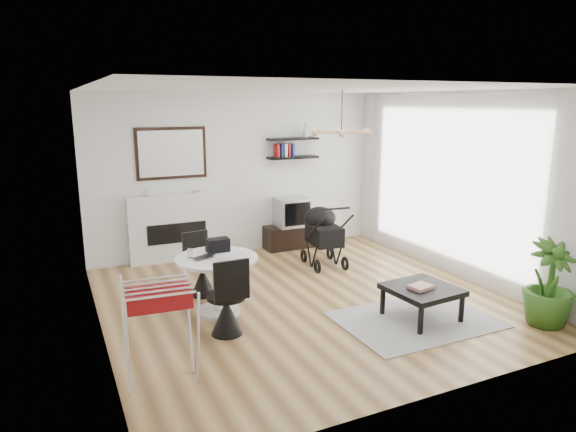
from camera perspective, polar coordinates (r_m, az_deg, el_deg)
name	(u,v)px	position (r m, az deg, el deg)	size (l,w,h in m)	color
floor	(304,300)	(6.84, 1.75, -9.28)	(5.00, 5.00, 0.00)	brown
ceiling	(305,89)	(6.35, 1.92, 13.97)	(5.00, 5.00, 0.00)	white
wall_back	(237,174)	(8.73, -5.66, 4.66)	(5.00, 5.00, 0.00)	white
wall_left	(93,218)	(5.79, -20.80, -0.17)	(5.00, 5.00, 0.00)	white
wall_right	(457,185)	(7.90, 18.25, 3.25)	(5.00, 5.00, 0.00)	white
sheer_curtain	(442,184)	(7.97, 16.74, 3.43)	(0.04, 3.60, 2.60)	white
fireplace	(175,220)	(8.48, -12.40, -0.39)	(1.50, 0.17, 2.16)	white
shelf_lower	(293,157)	(8.95, 0.54, 6.53)	(0.90, 0.25, 0.04)	black
shelf_upper	(293,139)	(8.92, 0.54, 8.57)	(0.90, 0.25, 0.04)	black
pendant_lamp	(341,132)	(6.96, 5.95, 9.26)	(0.90, 0.90, 0.10)	tan
tv_console	(294,236)	(9.14, 0.71, -2.25)	(1.09, 0.38, 0.41)	black
crt_tv	(292,211)	(9.01, 0.40, 0.51)	(0.58, 0.50, 0.50)	#ADAEB0
dining_table	(217,276)	(6.31, -7.88, -6.67)	(0.99, 0.99, 0.72)	white
laptop	(206,258)	(6.18, -9.08, -4.61)	(0.29, 0.19, 0.02)	black
black_bag	(218,245)	(6.43, -7.81, -3.21)	(0.28, 0.17, 0.17)	black
newspaper	(233,257)	(6.19, -6.15, -4.53)	(0.38, 0.31, 0.01)	white
drinking_glass	(190,253)	(6.25, -10.84, -4.07)	(0.06, 0.06, 0.11)	white
chair_far	(202,276)	(7.01, -9.54, -6.57)	(0.42, 0.44, 0.85)	black
chair_near	(227,310)	(5.82, -6.78, -10.34)	(0.43, 0.44, 0.91)	black
drying_rack	(160,332)	(4.90, -14.00, -12.42)	(0.69, 0.65, 0.96)	white
stroller	(323,238)	(8.14, 3.89, -2.42)	(0.60, 0.88, 1.03)	black
rug	(415,320)	(6.41, 13.97, -11.14)	(1.80, 1.30, 0.01)	gray
coffee_table	(422,291)	(6.35, 14.69, -8.02)	(0.81, 0.81, 0.39)	black
magazines	(421,287)	(6.29, 14.53, -7.62)	(0.26, 0.21, 0.04)	#CD4933
potted_plant	(549,283)	(6.66, 27.04, -6.68)	(0.57, 0.57, 1.01)	#2E5E1A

